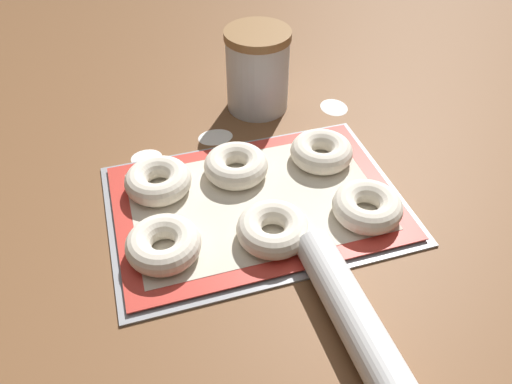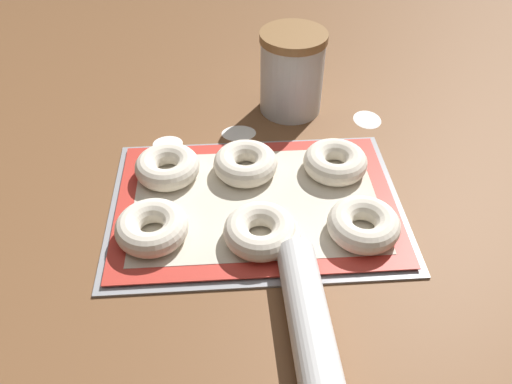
{
  "view_description": "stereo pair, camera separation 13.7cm",
  "coord_description": "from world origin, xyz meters",
  "px_view_note": "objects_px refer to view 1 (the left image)",
  "views": [
    {
      "loc": [
        -0.16,
        -0.56,
        0.59
      ],
      "look_at": [
        0.01,
        0.01,
        0.03
      ],
      "focal_mm": 35.0,
      "sensor_mm": 36.0,
      "label": 1
    },
    {
      "loc": [
        -0.03,
        -0.59,
        0.59
      ],
      "look_at": [
        0.01,
        0.01,
        0.03
      ],
      "focal_mm": 35.0,
      "sensor_mm": 36.0,
      "label": 2
    }
  ],
  "objects_px": {
    "baking_tray": "(256,204)",
    "rolling_pin": "(357,323)",
    "flour_canister": "(258,70)",
    "bagel_front_center": "(273,229)",
    "bagel_front_right": "(367,206)",
    "bagel_front_left": "(163,244)",
    "bagel_back_right": "(321,151)",
    "bagel_back_center": "(239,165)",
    "bagel_back_left": "(158,181)"
  },
  "relations": [
    {
      "from": "bagel_front_left",
      "to": "rolling_pin",
      "type": "relative_size",
      "value": 0.29
    },
    {
      "from": "bagel_back_center",
      "to": "flour_canister",
      "type": "distance_m",
      "value": 0.24
    },
    {
      "from": "bagel_front_right",
      "to": "bagel_front_left",
      "type": "bearing_deg",
      "value": 177.24
    },
    {
      "from": "bagel_front_center",
      "to": "rolling_pin",
      "type": "bearing_deg",
      "value": -74.27
    },
    {
      "from": "baking_tray",
      "to": "bagel_front_center",
      "type": "distance_m",
      "value": 0.09
    },
    {
      "from": "flour_canister",
      "to": "rolling_pin",
      "type": "bearing_deg",
      "value": -93.94
    },
    {
      "from": "baking_tray",
      "to": "flour_canister",
      "type": "height_order",
      "value": "flour_canister"
    },
    {
      "from": "baking_tray",
      "to": "bagel_back_right",
      "type": "height_order",
      "value": "bagel_back_right"
    },
    {
      "from": "bagel_back_right",
      "to": "flour_canister",
      "type": "height_order",
      "value": "flour_canister"
    },
    {
      "from": "bagel_front_right",
      "to": "bagel_back_left",
      "type": "bearing_deg",
      "value": 152.73
    },
    {
      "from": "bagel_back_left",
      "to": "rolling_pin",
      "type": "relative_size",
      "value": 0.29
    },
    {
      "from": "baking_tray",
      "to": "rolling_pin",
      "type": "xyz_separation_m",
      "value": [
        0.05,
        -0.27,
        0.02
      ]
    },
    {
      "from": "bagel_back_left",
      "to": "bagel_front_center",
      "type": "bearing_deg",
      "value": -47.2
    },
    {
      "from": "bagel_front_right",
      "to": "rolling_pin",
      "type": "distance_m",
      "value": 0.22
    },
    {
      "from": "bagel_back_center",
      "to": "bagel_back_left",
      "type": "bearing_deg",
      "value": -179.98
    },
    {
      "from": "baking_tray",
      "to": "flour_canister",
      "type": "xyz_separation_m",
      "value": [
        0.09,
        0.29,
        0.08
      ]
    },
    {
      "from": "bagel_back_left",
      "to": "bagel_back_center",
      "type": "xyz_separation_m",
      "value": [
        0.14,
        0.0,
        0.0
      ]
    },
    {
      "from": "bagel_front_right",
      "to": "rolling_pin",
      "type": "height_order",
      "value": "rolling_pin"
    },
    {
      "from": "baking_tray",
      "to": "rolling_pin",
      "type": "height_order",
      "value": "rolling_pin"
    },
    {
      "from": "bagel_back_left",
      "to": "flour_canister",
      "type": "xyz_separation_m",
      "value": [
        0.24,
        0.21,
        0.05
      ]
    },
    {
      "from": "bagel_back_right",
      "to": "rolling_pin",
      "type": "bearing_deg",
      "value": -105.05
    },
    {
      "from": "bagel_back_center",
      "to": "rolling_pin",
      "type": "xyz_separation_m",
      "value": [
        0.06,
        -0.35,
        -0.0
      ]
    },
    {
      "from": "bagel_front_center",
      "to": "bagel_back_right",
      "type": "distance_m",
      "value": 0.21
    },
    {
      "from": "bagel_front_right",
      "to": "flour_canister",
      "type": "xyz_separation_m",
      "value": [
        -0.07,
        0.37,
        0.05
      ]
    },
    {
      "from": "baking_tray",
      "to": "rolling_pin",
      "type": "distance_m",
      "value": 0.28
    },
    {
      "from": "bagel_back_right",
      "to": "bagel_back_center",
      "type": "bearing_deg",
      "value": 177.43
    },
    {
      "from": "bagel_front_center",
      "to": "flour_canister",
      "type": "bearing_deg",
      "value": 76.41
    },
    {
      "from": "bagel_back_center",
      "to": "baking_tray",
      "type": "bearing_deg",
      "value": -83.31
    },
    {
      "from": "bagel_front_center",
      "to": "bagel_back_left",
      "type": "distance_m",
      "value": 0.22
    },
    {
      "from": "bagel_front_center",
      "to": "bagel_back_left",
      "type": "height_order",
      "value": "same"
    },
    {
      "from": "baking_tray",
      "to": "rolling_pin",
      "type": "relative_size",
      "value": 1.24
    },
    {
      "from": "bagel_back_center",
      "to": "flour_canister",
      "type": "height_order",
      "value": "flour_canister"
    },
    {
      "from": "bagel_front_center",
      "to": "bagel_back_right",
      "type": "height_order",
      "value": "same"
    },
    {
      "from": "bagel_front_right",
      "to": "bagel_back_right",
      "type": "bearing_deg",
      "value": 95.84
    },
    {
      "from": "bagel_back_right",
      "to": "rolling_pin",
      "type": "distance_m",
      "value": 0.35
    },
    {
      "from": "bagel_front_left",
      "to": "bagel_back_left",
      "type": "height_order",
      "value": "same"
    },
    {
      "from": "bagel_back_left",
      "to": "bagel_back_center",
      "type": "distance_m",
      "value": 0.14
    },
    {
      "from": "bagel_front_left",
      "to": "bagel_back_left",
      "type": "distance_m",
      "value": 0.14
    },
    {
      "from": "bagel_back_center",
      "to": "rolling_pin",
      "type": "height_order",
      "value": "rolling_pin"
    },
    {
      "from": "bagel_front_right",
      "to": "flour_canister",
      "type": "distance_m",
      "value": 0.38
    },
    {
      "from": "bagel_front_right",
      "to": "bagel_back_right",
      "type": "xyz_separation_m",
      "value": [
        -0.02,
        0.15,
        0.0
      ]
    },
    {
      "from": "bagel_front_right",
      "to": "baking_tray",
      "type": "bearing_deg",
      "value": 152.25
    },
    {
      "from": "bagel_front_right",
      "to": "bagel_back_center",
      "type": "relative_size",
      "value": 1.0
    },
    {
      "from": "bagel_back_center",
      "to": "bagel_back_right",
      "type": "distance_m",
      "value": 0.15
    },
    {
      "from": "bagel_back_right",
      "to": "rolling_pin",
      "type": "relative_size",
      "value": 0.29
    },
    {
      "from": "bagel_front_center",
      "to": "bagel_back_left",
      "type": "bearing_deg",
      "value": 132.8
    },
    {
      "from": "baking_tray",
      "to": "bagel_front_right",
      "type": "height_order",
      "value": "bagel_front_right"
    },
    {
      "from": "bagel_front_right",
      "to": "bagel_back_right",
      "type": "distance_m",
      "value": 0.15
    },
    {
      "from": "bagel_front_center",
      "to": "bagel_front_right",
      "type": "height_order",
      "value": "same"
    },
    {
      "from": "bagel_front_left",
      "to": "rolling_pin",
      "type": "xyz_separation_m",
      "value": [
        0.22,
        -0.2,
        -0.0
      ]
    }
  ]
}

